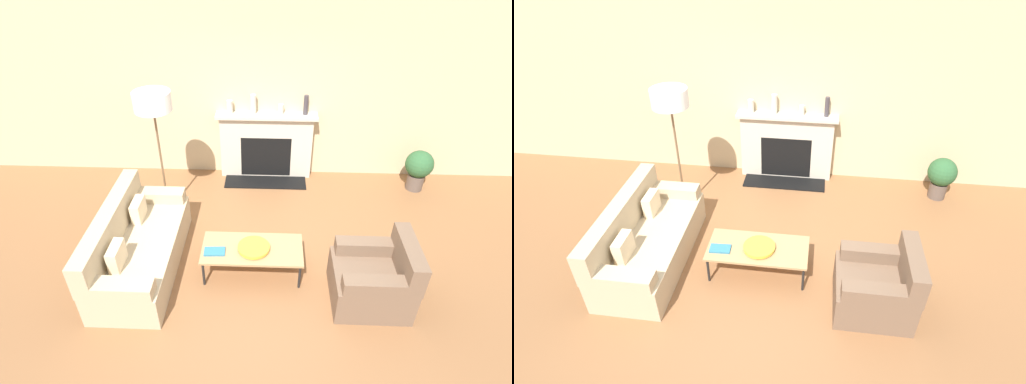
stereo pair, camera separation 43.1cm
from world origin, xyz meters
TOP-DOWN VIEW (x-y plane):
  - ground_plane at (0.00, 0.00)m, footprint 18.00×18.00m
  - wall_back at (0.00, 2.60)m, footprint 18.00×0.06m
  - fireplace at (0.10, 2.46)m, footprint 1.64×0.59m
  - couch at (-1.47, 0.15)m, footprint 0.86×1.93m
  - armchair_near at (1.40, -0.27)m, footprint 0.88×0.79m
  - coffee_table at (-0.02, 0.12)m, footprint 1.24×0.58m
  - bowl at (-0.01, 0.10)m, footprint 0.39×0.39m
  - book at (-0.48, 0.03)m, footprint 0.26×0.16m
  - floor_lamp at (-1.37, 1.32)m, footprint 0.50×0.50m
  - mantel_vase_left at (-0.50, 2.47)m, footprint 0.10×0.10m
  - mantel_vase_center_left at (-0.12, 2.47)m, footprint 0.10×0.10m
  - mantel_vase_center_right at (0.32, 2.47)m, footprint 0.09×0.09m
  - mantel_vase_right at (0.71, 2.47)m, footprint 0.07×0.07m
  - potted_plant at (2.57, 2.12)m, footprint 0.44×0.44m

SIDE VIEW (x-z plane):
  - ground_plane at x=0.00m, z-range 0.00..0.00m
  - couch at x=-1.47m, z-range -0.12..0.76m
  - armchair_near at x=1.40m, z-range -0.10..0.74m
  - coffee_table at x=-0.02m, z-range 0.17..0.56m
  - book at x=-0.48m, z-range 0.39..0.41m
  - potted_plant at x=2.57m, z-range 0.06..0.75m
  - bowl at x=-0.01m, z-range 0.40..0.45m
  - fireplace at x=0.10m, z-range -0.01..1.12m
  - mantel_vase_center_right at x=0.32m, z-range 1.14..1.30m
  - mantel_vase_left at x=-0.50m, z-range 1.14..1.35m
  - mantel_vase_right at x=0.71m, z-range 1.14..1.45m
  - mantel_vase_center_left at x=-0.12m, z-range 1.14..1.45m
  - wall_back at x=0.00m, z-range 0.00..2.90m
  - floor_lamp at x=-1.37m, z-range 0.72..2.63m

